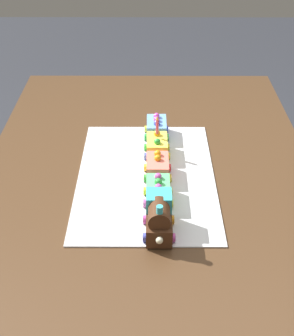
{
  "coord_description": "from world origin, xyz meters",
  "views": [
    {
      "loc": [
        -1.24,
        0.0,
        1.57
      ],
      "look_at": [
        -0.05,
        0.01,
        0.77
      ],
      "focal_mm": 52.72,
      "sensor_mm": 36.0,
      "label": 1
    }
  ],
  "objects_px": {
    "cake_locomotive": "(160,217)",
    "cake_car_tanker_coral": "(158,168)",
    "cake_car_flatbed_mint_green": "(159,192)",
    "cake_car_gondola_sky_blue": "(157,128)",
    "birthday_candle": "(158,125)",
    "cake_car_hopper_lemon": "(158,147)",
    "dining_table": "(149,196)"
  },
  "relations": [
    {
      "from": "cake_car_flatbed_mint_green",
      "to": "cake_car_gondola_sky_blue",
      "type": "bearing_deg",
      "value": 0.0
    },
    {
      "from": "cake_car_tanker_coral",
      "to": "dining_table",
      "type": "bearing_deg",
      "value": 27.76
    },
    {
      "from": "cake_locomotive",
      "to": "cake_car_tanker_coral",
      "type": "distance_m",
      "value": 0.25
    },
    {
      "from": "cake_locomotive",
      "to": "cake_car_flatbed_mint_green",
      "type": "bearing_deg",
      "value": -0.0
    },
    {
      "from": "dining_table",
      "to": "cake_locomotive",
      "type": "relative_size",
      "value": 10.0
    },
    {
      "from": "dining_table",
      "to": "cake_car_tanker_coral",
      "type": "relative_size",
      "value": 14.0
    },
    {
      "from": "cake_locomotive",
      "to": "cake_car_gondola_sky_blue",
      "type": "distance_m",
      "value": 0.48
    },
    {
      "from": "cake_locomotive",
      "to": "cake_car_tanker_coral",
      "type": "height_order",
      "value": "cake_locomotive"
    },
    {
      "from": "dining_table",
      "to": "cake_car_tanker_coral",
      "type": "bearing_deg",
      "value": -152.24
    },
    {
      "from": "cake_car_hopper_lemon",
      "to": "birthday_candle",
      "type": "bearing_deg",
      "value": 0.0
    },
    {
      "from": "cake_car_tanker_coral",
      "to": "cake_car_flatbed_mint_green",
      "type": "bearing_deg",
      "value": 180.0
    },
    {
      "from": "cake_locomotive",
      "to": "cake_car_flatbed_mint_green",
      "type": "relative_size",
      "value": 1.4
    },
    {
      "from": "dining_table",
      "to": "cake_car_hopper_lemon",
      "type": "height_order",
      "value": "cake_car_hopper_lemon"
    },
    {
      "from": "cake_car_flatbed_mint_green",
      "to": "birthday_candle",
      "type": "bearing_deg",
      "value": 0.0
    },
    {
      "from": "cake_car_flatbed_mint_green",
      "to": "cake_car_gondola_sky_blue",
      "type": "height_order",
      "value": "same"
    },
    {
      "from": "cake_car_tanker_coral",
      "to": "birthday_candle",
      "type": "bearing_deg",
      "value": 0.0
    },
    {
      "from": "dining_table",
      "to": "cake_car_tanker_coral",
      "type": "distance_m",
      "value": 0.15
    },
    {
      "from": "cake_car_gondola_sky_blue",
      "to": "cake_car_flatbed_mint_green",
      "type": "bearing_deg",
      "value": 180.0
    },
    {
      "from": "cake_locomotive",
      "to": "cake_car_tanker_coral",
      "type": "bearing_deg",
      "value": -0.0
    },
    {
      "from": "cake_locomotive",
      "to": "cake_car_flatbed_mint_green",
      "type": "xyz_separation_m",
      "value": [
        0.13,
        -0.0,
        -0.02
      ]
    },
    {
      "from": "birthday_candle",
      "to": "cake_car_flatbed_mint_green",
      "type": "bearing_deg",
      "value": -180.0
    },
    {
      "from": "cake_locomotive",
      "to": "birthday_candle",
      "type": "bearing_deg",
      "value": -0.0
    },
    {
      "from": "cake_car_flatbed_mint_green",
      "to": "birthday_candle",
      "type": "xyz_separation_m",
      "value": [
        0.24,
        0.0,
        0.07
      ]
    },
    {
      "from": "cake_car_gondola_sky_blue",
      "to": "cake_locomotive",
      "type": "bearing_deg",
      "value": 180.0
    },
    {
      "from": "dining_table",
      "to": "birthday_candle",
      "type": "bearing_deg",
      "value": -18.6
    },
    {
      "from": "cake_car_tanker_coral",
      "to": "birthday_candle",
      "type": "relative_size",
      "value": 1.67
    },
    {
      "from": "dining_table",
      "to": "cake_locomotive",
      "type": "bearing_deg",
      "value": -175.04
    },
    {
      "from": "cake_car_hopper_lemon",
      "to": "cake_car_gondola_sky_blue",
      "type": "xyz_separation_m",
      "value": [
        0.12,
        0.0,
        0.0
      ]
    },
    {
      "from": "cake_car_flatbed_mint_green",
      "to": "dining_table",
      "type": "bearing_deg",
      "value": 8.73
    },
    {
      "from": "cake_car_flatbed_mint_green",
      "to": "cake_car_gondola_sky_blue",
      "type": "distance_m",
      "value": 0.35
    },
    {
      "from": "cake_car_flatbed_mint_green",
      "to": "cake_car_hopper_lemon",
      "type": "bearing_deg",
      "value": 0.0
    },
    {
      "from": "cake_car_flatbed_mint_green",
      "to": "cake_car_tanker_coral",
      "type": "distance_m",
      "value": 0.12
    }
  ]
}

